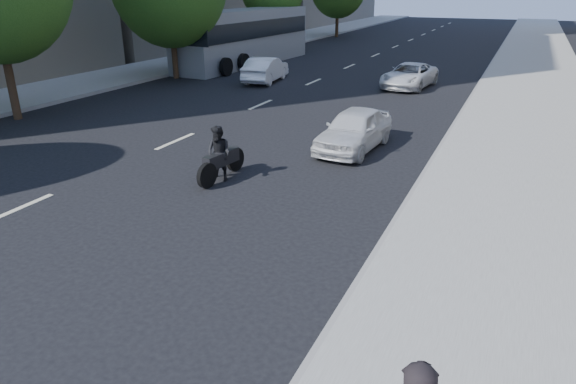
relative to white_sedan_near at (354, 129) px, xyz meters
The scene contains 8 objects.
ground 9.66m from the white_sedan_near, 84.04° to the right, with size 160.00×160.00×0.00m, color black.
near_sidewalk 11.56m from the white_sedan_near, 64.35° to the left, with size 5.00×120.00×0.15m, color gray.
far_sidewalk 18.89m from the white_sedan_near, 146.53° to the left, with size 4.50×120.00×0.15m, color gray.
white_sedan_near is the anchor object (origin of this frame).
white_sedan_mid 12.27m from the white_sedan_near, 129.49° to the left, with size 1.34×3.84×1.27m, color white.
white_sedan_far 10.97m from the white_sedan_near, 93.47° to the left, with size 1.91×4.15×1.15m, color white.
motorcycle 4.62m from the white_sedan_near, 120.17° to the right, with size 0.76×2.05×1.42m.
bus 18.85m from the white_sedan_near, 128.93° to the left, with size 3.31×12.19×3.30m.
Camera 1 is at (3.45, -5.05, 4.71)m, focal length 32.00 mm.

